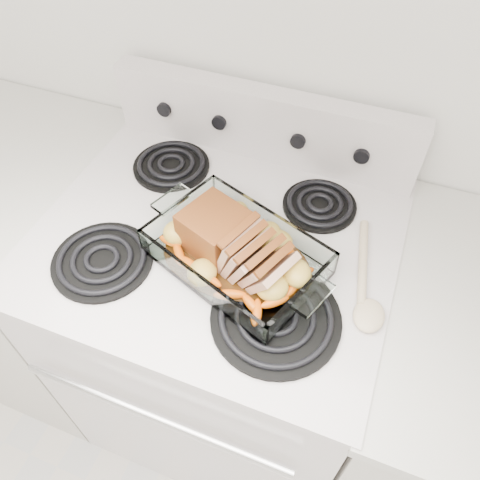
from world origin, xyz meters
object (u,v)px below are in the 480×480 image
(electric_range, at_px, (223,333))
(baking_dish, at_px, (236,256))
(counter_right, at_px, (455,418))
(counter_left, at_px, (37,271))
(pork_roast, at_px, (226,243))

(electric_range, xyz_separation_m, baking_dish, (0.07, -0.07, 0.48))
(electric_range, distance_m, counter_right, 0.67)
(counter_right, distance_m, baking_dish, 0.77)
(counter_left, xyz_separation_m, baking_dish, (0.74, -0.06, 0.50))
(counter_right, relative_size, baking_dish, 2.75)
(baking_dish, xyz_separation_m, pork_roast, (-0.02, 0.00, 0.03))
(electric_range, relative_size, counter_right, 1.20)
(electric_range, height_order, counter_right, electric_range)
(counter_right, bearing_deg, electric_range, 179.90)
(counter_left, height_order, baking_dish, baking_dish)
(pork_roast, bearing_deg, electric_range, 130.83)
(counter_left, relative_size, baking_dish, 2.75)
(counter_right, xyz_separation_m, pork_roast, (-0.62, -0.06, 0.53))
(pork_roast, bearing_deg, counter_left, 178.67)
(electric_range, height_order, baking_dish, electric_range)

